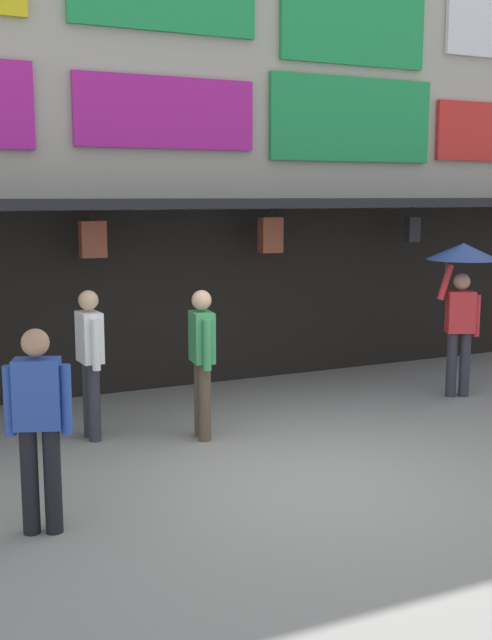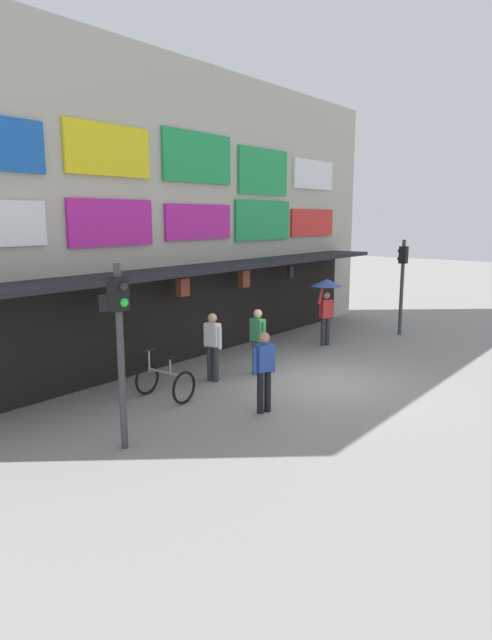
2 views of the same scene
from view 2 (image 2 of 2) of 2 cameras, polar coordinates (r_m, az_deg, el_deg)
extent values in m
plane|color=gray|center=(13.43, 7.76, -6.42)|extent=(80.00, 80.00, 0.00)
cube|color=#B2AD9E|center=(15.67, -6.71, 10.91)|extent=(18.00, 1.20, 8.00)
cube|color=black|center=(14.84, -3.03, 5.56)|extent=(15.30, 1.40, 0.12)
cube|color=yellow|center=(13.31, -14.21, 16.90)|extent=(2.34, 0.08, 1.15)
cube|color=green|center=(15.30, -5.05, 16.61)|extent=(2.60, 0.08, 1.32)
cube|color=green|center=(17.54, 1.86, 15.27)|extent=(2.46, 0.08, 1.40)
cube|color=white|center=(19.98, 7.10, 14.89)|extent=(2.50, 0.08, 1.00)
cube|color=#B71E93|center=(13.23, -13.88, 9.88)|extent=(2.40, 0.08, 1.08)
cube|color=#B71E93|center=(15.22, -4.94, 10.20)|extent=(2.53, 0.08, 0.95)
cube|color=green|center=(17.48, 1.83, 10.40)|extent=(2.78, 0.08, 1.24)
cube|color=red|center=(19.93, 6.99, 10.10)|extent=(2.72, 0.08, 0.94)
cylinder|color=black|center=(12.37, -15.04, 3.27)|extent=(0.02, 0.02, 0.26)
cube|color=#232328|center=(12.42, -14.97, 1.77)|extent=(0.21, 0.13, 0.40)
cylinder|color=black|center=(14.11, -6.68, 4.67)|extent=(0.02, 0.02, 0.16)
cube|color=brown|center=(14.15, -6.65, 3.43)|extent=(0.32, 0.19, 0.46)
cylinder|color=black|center=(15.93, -0.20, 5.47)|extent=(0.02, 0.02, 0.14)
cube|color=brown|center=(15.96, -0.19, 4.35)|extent=(0.31, 0.19, 0.49)
cylinder|color=black|center=(17.88, 4.67, 5.98)|extent=(0.02, 0.02, 0.17)
cube|color=#232328|center=(17.91, 4.66, 5.11)|extent=(0.20, 0.12, 0.38)
cube|color=black|center=(15.48, -4.87, 0.71)|extent=(15.30, 0.04, 2.50)
cylinder|color=#38383D|center=(9.40, -12.99, -3.98)|extent=(0.12, 0.12, 3.20)
cube|color=black|center=(9.19, -13.28, 2.67)|extent=(0.30, 0.26, 0.56)
sphere|color=black|center=(9.07, -12.76, 3.43)|extent=(0.15, 0.15, 0.15)
sphere|color=#19DB3D|center=(9.11, -12.69, 1.81)|extent=(0.15, 0.15, 0.15)
cylinder|color=#38383D|center=(18.95, 16.02, 3.26)|extent=(0.12, 0.12, 3.20)
cube|color=black|center=(18.85, 16.20, 6.58)|extent=(0.30, 0.26, 0.56)
sphere|color=red|center=(18.88, 15.84, 7.00)|extent=(0.15, 0.15, 0.15)
sphere|color=black|center=(18.90, 15.80, 6.21)|extent=(0.15, 0.15, 0.15)
torus|color=black|center=(12.49, -10.33, -6.10)|extent=(0.72, 0.10, 0.72)
torus|color=black|center=(11.76, -6.53, -7.06)|extent=(0.72, 0.10, 0.72)
cylinder|color=#A3998E|center=(12.04, -8.52, -5.43)|extent=(0.11, 0.99, 0.05)
cylinder|color=#A3998E|center=(11.89, -7.96, -4.78)|extent=(0.04, 0.04, 0.35)
cube|color=black|center=(11.84, -7.99, -3.90)|extent=(0.11, 0.21, 0.06)
cylinder|color=#A3998E|center=(12.31, -10.13, -4.30)|extent=(0.04, 0.04, 0.50)
cylinder|color=black|center=(12.25, -10.16, -3.17)|extent=(0.44, 0.06, 0.04)
cylinder|color=#2D2D38|center=(13.31, -3.80, -4.52)|extent=(0.14, 0.14, 0.88)
cylinder|color=#2D2D38|center=(13.21, -3.19, -4.64)|extent=(0.14, 0.14, 0.88)
cube|color=white|center=(13.09, -3.53, -1.54)|extent=(0.24, 0.37, 0.56)
sphere|color=tan|center=(13.00, -3.55, 0.23)|extent=(0.22, 0.22, 0.22)
cylinder|color=white|center=(13.23, -4.28, -1.63)|extent=(0.09, 0.09, 0.56)
cylinder|color=white|center=(12.97, -2.77, -1.87)|extent=(0.09, 0.09, 0.56)
cylinder|color=brown|center=(13.73, 1.49, -4.02)|extent=(0.14, 0.14, 0.88)
cylinder|color=brown|center=(13.85, 0.95, -3.89)|extent=(0.14, 0.14, 0.88)
cube|color=#388E51|center=(13.62, 1.23, -1.03)|extent=(0.26, 0.38, 0.56)
sphere|color=tan|center=(13.54, 1.24, 0.67)|extent=(0.22, 0.22, 0.22)
cylinder|color=#388E51|center=(13.48, 1.91, -1.37)|extent=(0.09, 0.09, 0.56)
cylinder|color=#388E51|center=(13.78, 0.57, -1.10)|extent=(0.09, 0.09, 0.56)
cylinder|color=black|center=(11.22, 2.29, -7.44)|extent=(0.14, 0.14, 0.88)
cylinder|color=black|center=(11.13, 1.51, -7.60)|extent=(0.14, 0.14, 0.88)
cube|color=#28479E|center=(10.97, 1.92, -3.95)|extent=(0.41, 0.33, 0.56)
sphere|color=#A87A5B|center=(10.87, 1.94, -1.86)|extent=(0.22, 0.22, 0.22)
cylinder|color=#28479E|center=(11.10, 2.87, -4.04)|extent=(0.09, 0.09, 0.56)
cylinder|color=#28479E|center=(10.87, 0.96, -4.36)|extent=(0.09, 0.09, 0.56)
cylinder|color=#2D2D38|center=(17.09, 8.57, -1.18)|extent=(0.14, 0.14, 0.88)
cylinder|color=#2D2D38|center=(16.98, 8.08, -1.24)|extent=(0.14, 0.14, 0.88)
cube|color=red|center=(16.90, 8.39, 1.18)|extent=(0.42, 0.34, 0.56)
sphere|color=#A87A5B|center=(16.84, 8.43, 2.56)|extent=(0.22, 0.22, 0.22)
cylinder|color=red|center=(17.04, 8.98, 1.07)|extent=(0.09, 0.09, 0.56)
cylinder|color=red|center=(16.71, 7.82, 2.48)|extent=(0.23, 0.09, 0.48)
cylinder|color=#4C3823|center=(16.70, 7.83, 2.83)|extent=(0.02, 0.02, 0.55)
cone|color=#334C99|center=(16.79, 8.47, 3.91)|extent=(0.96, 0.96, 0.22)
camera|label=1|loc=(7.64, 36.05, -0.68)|focal=43.46mm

